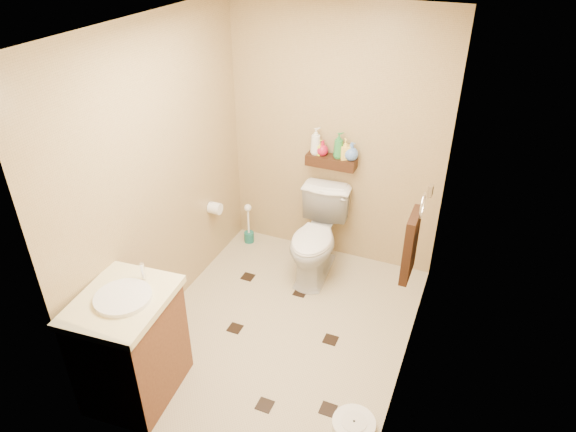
% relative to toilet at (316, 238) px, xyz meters
% --- Properties ---
extents(ground, '(2.50, 2.50, 0.00)m').
position_rel_toilet_xyz_m(ground, '(-0.00, -0.83, -0.40)').
color(ground, '#BEB08B').
rests_on(ground, ground).
extents(wall_back, '(2.00, 0.04, 2.40)m').
position_rel_toilet_xyz_m(wall_back, '(-0.00, 0.42, 0.80)').
color(wall_back, tan).
rests_on(wall_back, ground).
extents(wall_front, '(2.00, 0.04, 2.40)m').
position_rel_toilet_xyz_m(wall_front, '(-0.00, -2.08, 0.80)').
color(wall_front, tan).
rests_on(wall_front, ground).
extents(wall_left, '(0.04, 2.50, 2.40)m').
position_rel_toilet_xyz_m(wall_left, '(-1.00, -0.83, 0.80)').
color(wall_left, tan).
rests_on(wall_left, ground).
extents(wall_right, '(0.04, 2.50, 2.40)m').
position_rel_toilet_xyz_m(wall_right, '(1.00, -0.83, 0.80)').
color(wall_right, tan).
rests_on(wall_right, ground).
extents(ceiling, '(2.00, 2.50, 0.02)m').
position_rel_toilet_xyz_m(ceiling, '(-0.00, -0.83, 2.00)').
color(ceiling, silver).
rests_on(ceiling, wall_back).
extents(wall_shelf, '(0.46, 0.14, 0.10)m').
position_rel_toilet_xyz_m(wall_shelf, '(-0.00, 0.34, 0.62)').
color(wall_shelf, '#3E1D11').
rests_on(wall_shelf, wall_back).
extents(floor_accents, '(1.29, 1.37, 0.01)m').
position_rel_toilet_xyz_m(floor_accents, '(0.05, -0.90, -0.40)').
color(floor_accents, black).
rests_on(floor_accents, ground).
extents(toilet, '(0.50, 0.82, 0.80)m').
position_rel_toilet_xyz_m(toilet, '(0.00, 0.00, 0.00)').
color(toilet, white).
rests_on(toilet, ground).
extents(vanity, '(0.63, 0.74, 0.97)m').
position_rel_toilet_xyz_m(vanity, '(-0.70, -1.78, 0.03)').
color(vanity, brown).
rests_on(vanity, ground).
extents(bathroom_scale, '(0.35, 0.35, 0.06)m').
position_rel_toilet_xyz_m(bathroom_scale, '(0.82, -1.50, -0.37)').
color(bathroom_scale, white).
rests_on(bathroom_scale, ground).
extents(toilet_brush, '(0.10, 0.10, 0.44)m').
position_rel_toilet_xyz_m(toilet_brush, '(-0.82, 0.24, -0.25)').
color(toilet_brush, '#1A6B5E').
rests_on(toilet_brush, ground).
extents(towel_ring, '(0.12, 0.30, 0.76)m').
position_rel_toilet_xyz_m(towel_ring, '(0.91, -0.58, 0.54)').
color(towel_ring, silver).
rests_on(towel_ring, wall_right).
extents(toilet_paper, '(0.12, 0.11, 0.12)m').
position_rel_toilet_xyz_m(toilet_paper, '(-0.94, -0.18, 0.20)').
color(toilet_paper, white).
rests_on(toilet_paper, wall_left).
extents(bottle_a, '(0.14, 0.14, 0.25)m').
position_rel_toilet_xyz_m(bottle_a, '(-0.15, 0.34, 0.79)').
color(bottle_a, white).
rests_on(bottle_a, wall_shelf).
extents(bottle_b, '(0.08, 0.08, 0.14)m').
position_rel_toilet_xyz_m(bottle_b, '(-0.12, 0.34, 0.74)').
color(bottle_b, '#EEF934').
rests_on(bottle_b, wall_shelf).
extents(bottle_c, '(0.15, 0.15, 0.14)m').
position_rel_toilet_xyz_m(bottle_c, '(-0.09, 0.34, 0.74)').
color(bottle_c, '#BB1634').
rests_on(bottle_c, wall_shelf).
extents(bottle_d, '(0.13, 0.13, 0.24)m').
position_rel_toilet_xyz_m(bottle_d, '(0.06, 0.34, 0.79)').
color(bottle_d, '#2B833F').
rests_on(bottle_d, wall_shelf).
extents(bottle_e, '(0.11, 0.11, 0.18)m').
position_rel_toilet_xyz_m(bottle_e, '(0.12, 0.34, 0.76)').
color(bottle_e, '#F9CF53').
rests_on(bottle_e, wall_shelf).
extents(bottle_f, '(0.13, 0.13, 0.16)m').
position_rel_toilet_xyz_m(bottle_f, '(0.18, 0.34, 0.75)').
color(bottle_f, '#547FD2').
rests_on(bottle_f, wall_shelf).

